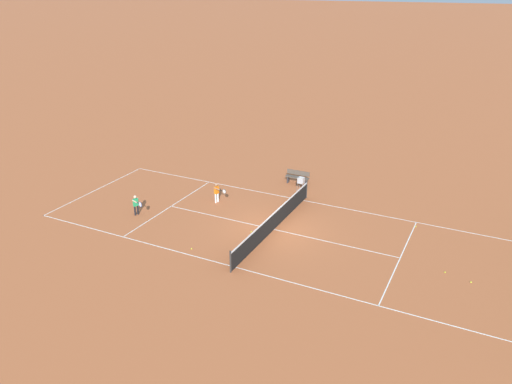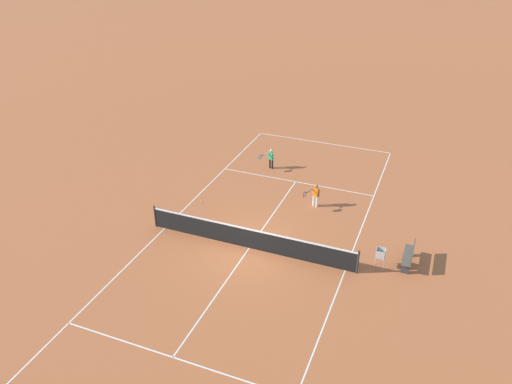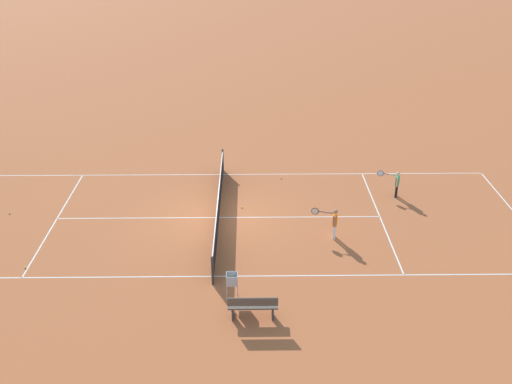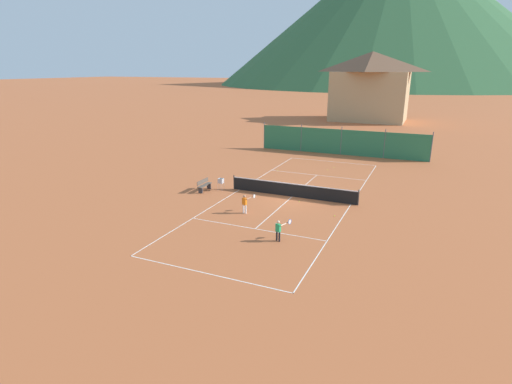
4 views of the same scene
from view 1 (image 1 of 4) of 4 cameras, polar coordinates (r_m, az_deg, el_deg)
ground_plane at (r=25.68m, az=2.07°, el=-4.30°), size 600.00×600.00×0.00m
court_line_markings at (r=25.67m, az=2.07°, el=-4.29°), size 8.25×23.85×0.01m
tennis_net at (r=25.45m, az=2.08°, el=-3.30°), size 9.18×0.08×1.06m
player_near_service at (r=27.66m, az=-13.54°, el=-1.33°), size 0.64×0.90×1.15m
player_far_baseline at (r=28.49m, az=-4.47°, el=0.06°), size 0.59×0.95×1.19m
tennis_ball_service_box at (r=25.36m, az=-0.55°, el=-4.57°), size 0.07×0.07×0.07m
tennis_ball_mid_court at (r=23.55m, az=20.79°, el=-8.57°), size 0.07×0.07×0.07m
tennis_ball_by_net_left at (r=27.18m, az=17.79°, el=-3.77°), size 0.07×0.07×0.07m
tennis_ball_alley_left at (r=24.03m, az=-7.37°, el=-6.45°), size 0.07×0.07×0.07m
tennis_ball_alley_right at (r=23.26m, az=23.36°, el=-9.44°), size 0.07×0.07×0.07m
ball_hopper at (r=30.10m, az=5.15°, el=1.24°), size 0.36×0.36×0.89m
courtside_bench at (r=31.29m, az=4.77°, el=1.72°), size 0.36×1.50×0.84m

